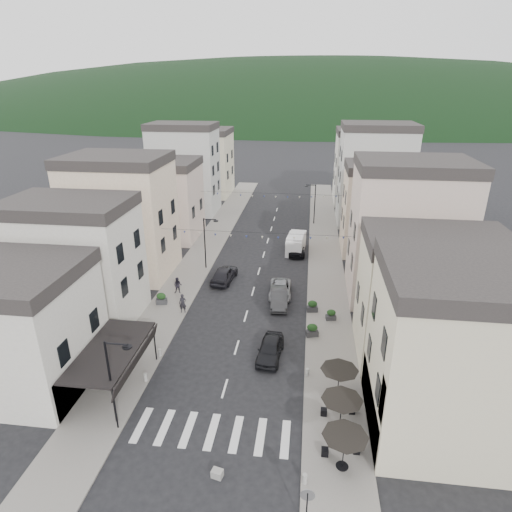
{
  "coord_description": "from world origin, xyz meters",
  "views": [
    {
      "loc": [
        5.21,
        -17.6,
        19.92
      ],
      "look_at": [
        0.18,
        22.0,
        3.5
      ],
      "focal_mm": 30.0,
      "sensor_mm": 36.0,
      "label": 1
    }
  ],
  "objects_px": {
    "parked_car_b": "(279,298)",
    "pedestrian_b": "(178,285)",
    "parked_car_a": "(270,349)",
    "parked_car_e": "(224,274)",
    "delivery_van": "(296,243)",
    "parked_car_d": "(296,248)",
    "parked_car_c": "(280,289)",
    "pedestrian_a": "(183,303)"
  },
  "relations": [
    {
      "from": "parked_car_b",
      "to": "parked_car_e",
      "type": "relative_size",
      "value": 0.93
    },
    {
      "from": "parked_car_a",
      "to": "pedestrian_b",
      "type": "distance_m",
      "value": 13.86
    },
    {
      "from": "parked_car_e",
      "to": "pedestrian_a",
      "type": "bearing_deg",
      "value": 77.98
    },
    {
      "from": "parked_car_b",
      "to": "parked_car_d",
      "type": "height_order",
      "value": "parked_car_b"
    },
    {
      "from": "parked_car_a",
      "to": "parked_car_d",
      "type": "relative_size",
      "value": 0.89
    },
    {
      "from": "parked_car_a",
      "to": "parked_car_b",
      "type": "relative_size",
      "value": 0.97
    },
    {
      "from": "parked_car_a",
      "to": "parked_car_c",
      "type": "bearing_deg",
      "value": 94.43
    },
    {
      "from": "parked_car_a",
      "to": "delivery_van",
      "type": "relative_size",
      "value": 0.85
    },
    {
      "from": "parked_car_b",
      "to": "parked_car_e",
      "type": "height_order",
      "value": "parked_car_e"
    },
    {
      "from": "pedestrian_b",
      "to": "delivery_van",
      "type": "bearing_deg",
      "value": 45.91
    },
    {
      "from": "parked_car_a",
      "to": "parked_car_b",
      "type": "distance_m",
      "value": 8.54
    },
    {
      "from": "parked_car_a",
      "to": "parked_car_b",
      "type": "height_order",
      "value": "parked_car_a"
    },
    {
      "from": "parked_car_b",
      "to": "parked_car_c",
      "type": "distance_m",
      "value": 1.91
    },
    {
      "from": "delivery_van",
      "to": "pedestrian_b",
      "type": "xyz_separation_m",
      "value": [
        -11.25,
        -13.09,
        -0.2
      ]
    },
    {
      "from": "parked_car_d",
      "to": "parked_car_c",
      "type": "bearing_deg",
      "value": -99.73
    },
    {
      "from": "parked_car_a",
      "to": "parked_car_c",
      "type": "xyz_separation_m",
      "value": [
        0.0,
        10.44,
        -0.1
      ]
    },
    {
      "from": "parked_car_b",
      "to": "pedestrian_b",
      "type": "xyz_separation_m",
      "value": [
        -10.18,
        0.87,
        0.22
      ]
    },
    {
      "from": "parked_car_b",
      "to": "pedestrian_b",
      "type": "relative_size",
      "value": 2.66
    },
    {
      "from": "parked_car_c",
      "to": "delivery_van",
      "type": "bearing_deg",
      "value": 83.1
    },
    {
      "from": "parked_car_d",
      "to": "parked_car_e",
      "type": "xyz_separation_m",
      "value": [
        -7.3,
        -8.99,
        0.11
      ]
    },
    {
      "from": "parked_car_e",
      "to": "delivery_van",
      "type": "relative_size",
      "value": 0.94
    },
    {
      "from": "parked_car_b",
      "to": "parked_car_d",
      "type": "xyz_separation_m",
      "value": [
        1.14,
        13.4,
        -0.03
      ]
    },
    {
      "from": "parked_car_a",
      "to": "parked_car_e",
      "type": "height_order",
      "value": "parked_car_e"
    },
    {
      "from": "parked_car_d",
      "to": "pedestrian_b",
      "type": "bearing_deg",
      "value": -136.17
    },
    {
      "from": "parked_car_a",
      "to": "parked_car_d",
      "type": "distance_m",
      "value": 21.97
    },
    {
      "from": "parked_car_d",
      "to": "pedestrian_a",
      "type": "bearing_deg",
      "value": -125.11
    },
    {
      "from": "parked_car_a",
      "to": "parked_car_d",
      "type": "height_order",
      "value": "parked_car_a"
    },
    {
      "from": "parked_car_b",
      "to": "pedestrian_b",
      "type": "distance_m",
      "value": 10.22
    },
    {
      "from": "pedestrian_a",
      "to": "pedestrian_b",
      "type": "distance_m",
      "value": 3.98
    },
    {
      "from": "parked_car_e",
      "to": "parked_car_b",
      "type": "bearing_deg",
      "value": 151.13
    },
    {
      "from": "pedestrian_b",
      "to": "parked_car_d",
      "type": "bearing_deg",
      "value": 44.48
    },
    {
      "from": "parked_car_a",
      "to": "pedestrian_a",
      "type": "distance_m",
      "value": 10.35
    },
    {
      "from": "parked_car_a",
      "to": "pedestrian_a",
      "type": "height_order",
      "value": "pedestrian_a"
    },
    {
      "from": "parked_car_d",
      "to": "pedestrian_b",
      "type": "relative_size",
      "value": 2.89
    },
    {
      "from": "parked_car_b",
      "to": "delivery_van",
      "type": "relative_size",
      "value": 0.88
    },
    {
      "from": "parked_car_c",
      "to": "pedestrian_b",
      "type": "distance_m",
      "value": 10.24
    },
    {
      "from": "pedestrian_b",
      "to": "parked_car_b",
      "type": "bearing_deg",
      "value": -8.3
    },
    {
      "from": "delivery_van",
      "to": "pedestrian_a",
      "type": "height_order",
      "value": "delivery_van"
    },
    {
      "from": "parked_car_c",
      "to": "parked_car_d",
      "type": "distance_m",
      "value": 11.55
    },
    {
      "from": "delivery_van",
      "to": "parked_car_a",
      "type": "bearing_deg",
      "value": -87.1
    },
    {
      "from": "parked_car_d",
      "to": "delivery_van",
      "type": "height_order",
      "value": "delivery_van"
    },
    {
      "from": "parked_car_c",
      "to": "parked_car_e",
      "type": "xyz_separation_m",
      "value": [
        -6.16,
        2.5,
        0.17
      ]
    }
  ]
}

